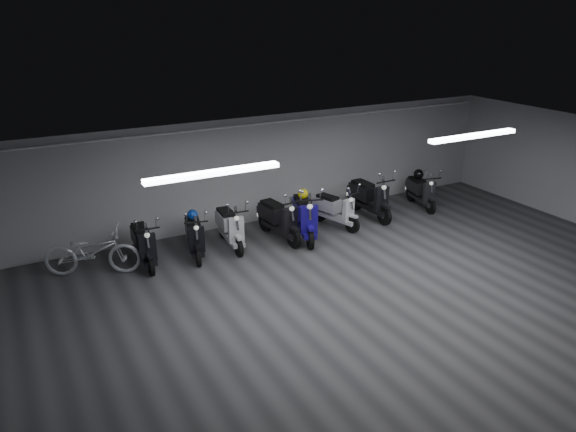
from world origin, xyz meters
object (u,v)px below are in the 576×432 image
helmet_1 (419,174)px  scooter_4 (305,209)px  scooter_1 (194,230)px  scooter_6 (336,204)px  scooter_9 (422,186)px  scooter_3 (279,212)px  scooter_8 (370,191)px  scooter_2 (230,221)px  helmet_2 (192,215)px  bicycle (91,246)px  helmet_0 (303,194)px  scooter_0 (143,237)px

helmet_1 → scooter_4: bearing=-171.7°
scooter_1 → scooter_6: 3.78m
scooter_9 → scooter_3: bearing=-166.0°
scooter_1 → scooter_8: scooter_8 is taller
scooter_2 → helmet_1: size_ratio=6.32×
scooter_1 → scooter_3: (2.12, -0.07, 0.06)m
scooter_3 → helmet_2: (-2.07, 0.30, 0.21)m
scooter_3 → scooter_6: size_ratio=1.11×
scooter_6 → bicycle: size_ratio=0.86×
scooter_1 → scooter_6: scooter_1 is taller
scooter_4 → helmet_2: size_ratio=8.30×
scooter_3 → scooter_8: 2.86m
scooter_6 → helmet_1: 3.03m
scooter_3 → helmet_1: size_ratio=6.67×
scooter_9 → scooter_8: bearing=-169.8°
scooter_3 → helmet_0: 0.78m
scooter_6 → helmet_1: size_ratio=6.02×
scooter_9 → helmet_0: (-3.92, -0.10, 0.43)m
bicycle → helmet_2: size_ratio=8.14×
scooter_1 → helmet_1: bearing=15.3°
scooter_9 → scooter_4: bearing=-162.6°
scooter_4 → scooter_8: size_ratio=1.03×
helmet_2 → helmet_1: bearing=0.5°
scooter_3 → scooter_9: bearing=-4.3°
scooter_8 → helmet_0: scooter_8 is taller
scooter_0 → scooter_6: bearing=1.3°
scooter_9 → helmet_2: (-6.68, 0.17, 0.29)m
scooter_8 → scooter_6: bearing=-173.2°
scooter_3 → helmet_2: 2.10m
bicycle → helmet_0: size_ratio=7.69×
helmet_0 → scooter_1: bearing=179.4°
helmet_0 → helmet_2: size_ratio=1.06×
scooter_4 → scooter_9: 4.03m
scooter_3 → helmet_0: (0.69, 0.04, 0.36)m
scooter_2 → scooter_8: 4.08m
helmet_2 → scooter_9: bearing=-1.4°
scooter_8 → bicycle: bearing=179.0°
scooter_1 → helmet_1: (6.78, 0.29, 0.28)m
scooter_1 → helmet_2: (0.05, 0.23, 0.27)m
bicycle → scooter_6: bearing=-69.6°
scooter_3 → helmet_0: size_ratio=7.33×
scooter_2 → scooter_8: (4.08, 0.06, 0.07)m
scooter_0 → scooter_1: (1.15, -0.07, -0.01)m
scooter_1 → bicycle: (-2.23, 0.13, 0.00)m
scooter_0 → bicycle: (-1.08, 0.06, -0.01)m
scooter_9 → scooter_1: bearing=-167.2°
scooter_4 → helmet_0: bearing=90.0°
helmet_1 → helmet_2: size_ratio=1.16×
scooter_3 → bicycle: bearing=171.3°
scooter_1 → scooter_8: bearing=14.3°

